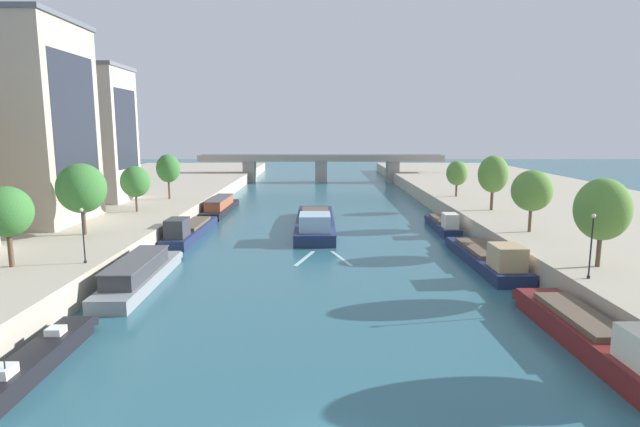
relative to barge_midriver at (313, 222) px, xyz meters
The scene contains 24 objects.
quay_left 35.62m from the barge_midriver, 164.59° to the left, with size 36.00×170.00×2.34m, color #B2A893.
quay_right 37.30m from the barge_midriver, 14.70° to the left, with size 36.00×170.00×2.34m, color #B2A893.
barge_midriver is the anchor object (origin of this frame).
wake_behind_barge 14.47m from the barge_midriver, 86.46° to the right, with size 5.60×5.89×0.03m.
moored_boat_left_gap_after 40.50m from the barge_midriver, 110.80° to the right, with size 1.94×11.01×2.19m.
moored_boat_left_lone 27.09m from the barge_midriver, 121.33° to the right, with size 3.22×15.64×2.39m.
moored_boat_left_midway 15.43m from the barge_midriver, 161.94° to the right, with size 2.99×16.83×3.11m.
moored_boat_left_second 19.75m from the barge_midriver, 137.38° to the left, with size 3.18×16.52×2.41m.
moored_boat_right_second 39.39m from the barge_midriver, 65.51° to the right, with size 3.31×15.67×3.06m.
moored_boat_right_near 23.77m from the barge_midriver, 47.26° to the right, with size 3.67×16.14×3.06m.
moored_boat_right_upstream 16.07m from the barge_midriver, ahead, with size 2.32×12.22×2.75m.
tree_left_third 34.92m from the barge_midriver, 131.03° to the right, with size 3.68×3.68×6.10m.
tree_left_midway 27.23m from the barge_midriver, 148.03° to the right, with size 4.66×4.66×6.99m.
tree_left_second 23.01m from the barge_midriver, behind, with size 3.61×3.61×5.72m.
tree_left_end_of_row 25.55m from the barge_midriver, 151.17° to the left, with size 3.44×3.44×6.59m.
tree_right_distant 34.24m from the barge_midriver, 50.22° to the right, with size 4.00×4.00×6.69m.
tree_right_nearest 25.83m from the barge_midriver, 30.22° to the right, with size 4.00×4.00×6.24m.
tree_right_far 23.43m from the barge_midriver, ahead, with size 3.79×3.79×6.97m.
tree_right_past_mid 26.62m from the barge_midriver, 34.31° to the left, with size 3.25×3.25×5.50m.
lamppost_left_bank 30.73m from the barge_midriver, 125.21° to the right, with size 0.28×0.28×4.30m.
lamppost_right_bank 35.12m from the barge_midriver, 56.47° to the right, with size 0.28×0.28×4.56m.
building_left_tall 36.48m from the barge_midriver, 168.29° to the right, with size 15.72×12.84×21.96m.
building_left_far_end 36.88m from the barge_midriver, 162.58° to the left, with size 13.59×9.94×19.12m.
bridge_far 59.68m from the barge_midriver, 89.16° to the left, with size 58.42×4.40×6.51m.
Camera 1 is at (-0.25, -17.90, 12.59)m, focal length 28.73 mm.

